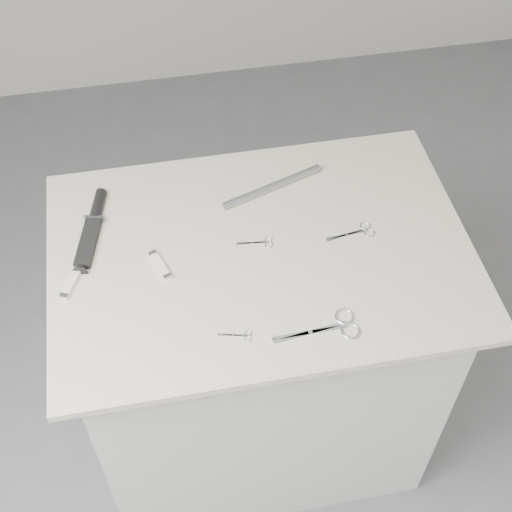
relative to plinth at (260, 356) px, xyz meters
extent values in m
cube|color=slate|center=(0.00, 0.00, -0.46)|extent=(4.00, 4.00, 0.01)
cube|color=silver|center=(0.00, 0.00, 0.00)|extent=(0.90, 0.60, 0.90)
cube|color=beige|center=(0.00, 0.00, 0.46)|extent=(1.00, 0.70, 0.02)
cube|color=silver|center=(0.06, -0.25, 0.47)|extent=(0.17, 0.04, 0.00)
cylinder|color=silver|center=(0.06, -0.25, 0.47)|extent=(0.01, 0.01, 0.00)
torus|color=silver|center=(0.14, -0.22, 0.47)|extent=(0.04, 0.04, 0.01)
torus|color=silver|center=(0.15, -0.26, 0.47)|extent=(0.04, 0.04, 0.01)
cube|color=silver|center=(0.21, 0.01, 0.47)|extent=(0.11, 0.03, 0.00)
cylinder|color=silver|center=(0.21, 0.01, 0.47)|extent=(0.01, 0.01, 0.00)
torus|color=silver|center=(0.26, 0.03, 0.47)|extent=(0.03, 0.03, 0.00)
torus|color=silver|center=(0.27, 0.00, 0.47)|extent=(0.03, 0.03, 0.00)
cube|color=silver|center=(-0.02, 0.02, 0.47)|extent=(0.08, 0.02, 0.00)
cylinder|color=silver|center=(-0.02, 0.02, 0.47)|extent=(0.00, 0.00, 0.00)
torus|color=silver|center=(0.02, 0.03, 0.47)|extent=(0.02, 0.02, 0.00)
torus|color=silver|center=(0.02, 0.01, 0.47)|extent=(0.02, 0.02, 0.00)
cube|color=silver|center=(-0.11, -0.23, 0.47)|extent=(0.06, 0.03, 0.00)
cylinder|color=silver|center=(-0.11, -0.23, 0.47)|extent=(0.00, 0.00, 0.00)
torus|color=silver|center=(-0.07, -0.23, 0.47)|extent=(0.02, 0.02, 0.00)
torus|color=silver|center=(-0.08, -0.24, 0.47)|extent=(0.02, 0.02, 0.00)
cube|color=black|center=(-0.40, 0.09, 0.48)|extent=(0.08, 0.16, 0.02)
cube|color=#96999E|center=(-0.38, 0.17, 0.48)|extent=(0.06, 0.02, 0.02)
cylinder|color=black|center=(-0.37, 0.21, 0.48)|extent=(0.05, 0.10, 0.03)
cube|color=white|center=(-0.44, -0.02, 0.48)|extent=(0.06, 0.09, 0.01)
cube|color=silver|center=(-0.42, 0.02, 0.48)|extent=(0.02, 0.02, 0.01)
cube|color=silver|center=(-0.46, -0.06, 0.48)|extent=(0.02, 0.02, 0.01)
cube|color=white|center=(-0.24, -0.01, 0.48)|extent=(0.05, 0.09, 0.01)
cube|color=silver|center=(-0.25, 0.03, 0.48)|extent=(0.02, 0.02, 0.01)
cube|color=silver|center=(-0.23, -0.04, 0.48)|extent=(0.02, 0.02, 0.01)
cylinder|color=#96999E|center=(0.07, 0.20, 0.48)|extent=(0.27, 0.11, 0.02)
camera|label=1|loc=(-0.22, -1.07, 1.75)|focal=50.00mm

